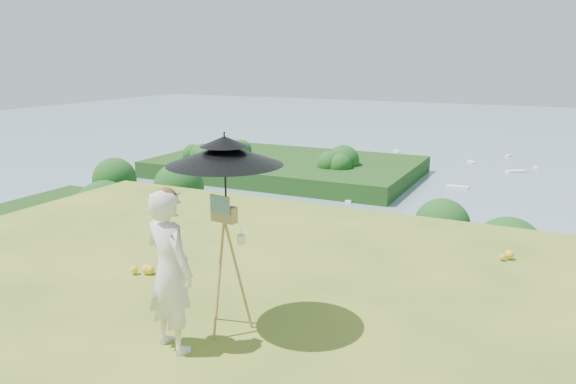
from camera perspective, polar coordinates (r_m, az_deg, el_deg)
The scene contains 10 objects.
shoreline_tier at distance 86.62m, azimuth 22.57°, elevation -14.03°, with size 170.00×28.00×8.00m, color #666152.
bay_water at distance 245.24m, azimuth 25.17°, elevation 3.74°, with size 700.00×700.00×0.00m, color slate.
peninsula at distance 177.97m, azimuth -0.14°, elevation 3.38°, with size 90.00×60.00×12.00m, color #19380F, non-canonical shape.
slope_trees at distance 41.48m, azimuth 21.51°, elevation -12.66°, with size 110.00×50.00×6.00m, color #164A18, non-canonical shape.
harbor_town at distance 83.92m, azimuth 22.97°, elevation -10.08°, with size 110.00×22.00×5.00m, color silver, non-canonical shape.
moored_boats at distance 168.06m, azimuth 20.35°, elevation 0.28°, with size 140.00×140.00×0.70m, color white, non-canonical shape.
painter at distance 5.35m, azimuth -11.94°, elevation -7.84°, with size 0.57×0.37×1.56m, color white.
field_easel at distance 5.66m, azimuth -6.37°, elevation -7.20°, with size 0.54×0.54×1.42m, color olive, non-canonical shape.
sun_umbrella at distance 5.43m, azimuth -6.39°, elevation 1.64°, with size 1.13×1.13×0.85m, color black, non-canonical shape.
painter_cap at distance 5.13m, azimuth -12.34°, elevation -0.14°, with size 0.20×0.24×0.10m, color #C56C76, non-canonical shape.
Camera 1 is at (1.64, -2.47, 2.72)m, focal length 35.00 mm.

